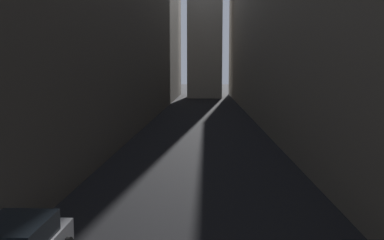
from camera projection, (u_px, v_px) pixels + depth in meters
ground_plane at (202, 126)px, 40.36m from camera, size 264.00×264.00×0.00m
building_block_left at (92, 18)px, 41.49m from camera, size 11.20×108.00×21.27m
building_block_right at (321, 0)px, 40.52m from camera, size 12.17×108.00×24.43m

